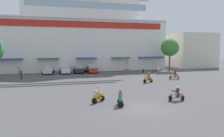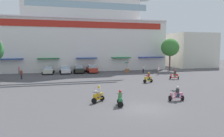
% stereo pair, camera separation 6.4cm
% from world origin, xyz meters
% --- Properties ---
extents(ground_plane, '(128.00, 128.00, 0.00)m').
position_xyz_m(ground_plane, '(0.00, 13.00, 0.00)').
color(ground_plane, '#514E52').
extents(colonial_building, '(37.92, 19.11, 19.81)m').
position_xyz_m(colonial_building, '(0.00, 36.95, 8.81)').
color(colonial_building, white).
rests_on(colonial_building, ground).
extents(flank_building_right, '(10.68, 10.47, 8.90)m').
position_xyz_m(flank_building_right, '(29.11, 35.16, 4.45)').
color(flank_building_right, silver).
rests_on(flank_building_right, ground).
extents(plaza_tree_1, '(3.95, 3.80, 7.10)m').
position_xyz_m(plaza_tree_1, '(18.05, 26.46, 5.16)').
color(plaza_tree_1, brown).
rests_on(plaza_tree_1, ground).
extents(parked_car_0, '(2.52, 3.93, 1.53)m').
position_xyz_m(parked_car_0, '(-7.71, 27.73, 0.77)').
color(parked_car_0, beige).
rests_on(parked_car_0, ground).
extents(parked_car_1, '(2.41, 4.21, 1.44)m').
position_xyz_m(parked_car_1, '(-4.45, 27.66, 0.73)').
color(parked_car_1, silver).
rests_on(parked_car_1, ground).
extents(parked_car_2, '(2.48, 3.98, 1.61)m').
position_xyz_m(parked_car_2, '(-1.70, 27.84, 0.80)').
color(parked_car_2, '#2C2D25').
rests_on(parked_car_2, ground).
extents(parked_car_3, '(2.27, 4.20, 1.63)m').
position_xyz_m(parked_car_3, '(0.82, 27.47, 0.81)').
color(parked_car_3, '#B22F20').
rests_on(parked_car_3, ground).
extents(scooter_rider_0, '(1.45, 0.72, 1.43)m').
position_xyz_m(scooter_rider_0, '(4.26, 1.70, 0.59)').
color(scooter_rider_0, black).
rests_on(scooter_rider_0, ground).
extents(scooter_rider_1, '(1.52, 0.94, 1.55)m').
position_xyz_m(scooter_rider_1, '(6.40, 12.63, 0.65)').
color(scooter_rider_1, black).
rests_on(scooter_rider_1, ground).
extents(scooter_rider_2, '(0.87, 1.49, 1.44)m').
position_xyz_m(scooter_rider_2, '(-1.57, 1.36, 0.59)').
color(scooter_rider_2, black).
rests_on(scooter_rider_2, ground).
extents(scooter_rider_3, '(1.40, 1.37, 1.56)m').
position_xyz_m(scooter_rider_3, '(-3.12, 3.24, 0.64)').
color(scooter_rider_3, black).
rests_on(scooter_rider_3, ground).
extents(scooter_rider_4, '(1.51, 1.10, 1.52)m').
position_xyz_m(scooter_rider_4, '(12.02, 14.69, 0.64)').
color(scooter_rider_4, black).
rests_on(scooter_rider_4, ground).
extents(pedestrian_0, '(0.51, 0.51, 1.63)m').
position_xyz_m(pedestrian_0, '(-11.87, 21.37, 0.92)').
color(pedestrian_0, black).
rests_on(pedestrian_0, ground).
extents(pedestrian_1, '(0.44, 0.44, 1.60)m').
position_xyz_m(pedestrian_1, '(-13.09, 28.49, 0.92)').
color(pedestrian_1, '#4F514B').
rests_on(pedestrian_1, ground).
extents(pedestrian_2, '(0.55, 0.55, 1.69)m').
position_xyz_m(pedestrian_2, '(11.03, 24.75, 0.95)').
color(pedestrian_2, black).
rests_on(pedestrian_2, ground).
extents(pedestrian_4, '(0.46, 0.46, 1.65)m').
position_xyz_m(pedestrian_4, '(12.50, 21.06, 0.94)').
color(pedestrian_4, '#7B6163').
rests_on(pedestrian_4, ground).
extents(balloon_vendor_cart, '(1.06, 1.06, 2.33)m').
position_xyz_m(balloon_vendor_cart, '(7.95, 26.16, 0.97)').
color(balloon_vendor_cart, '#A5663F').
rests_on(balloon_vendor_cart, ground).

